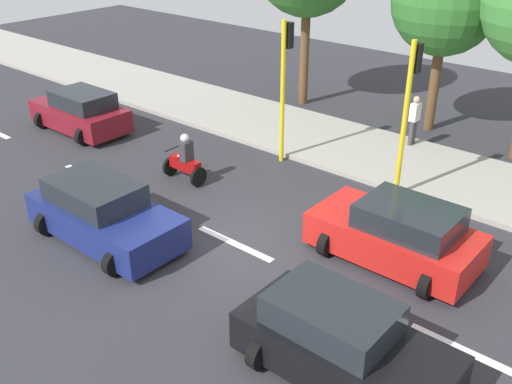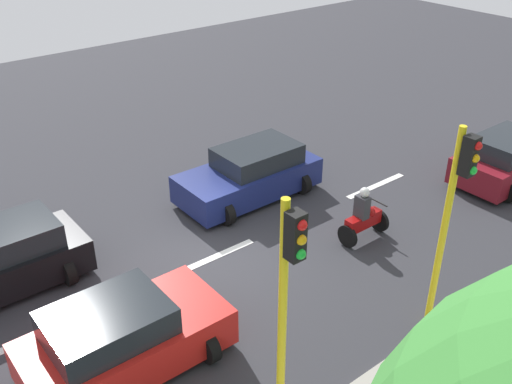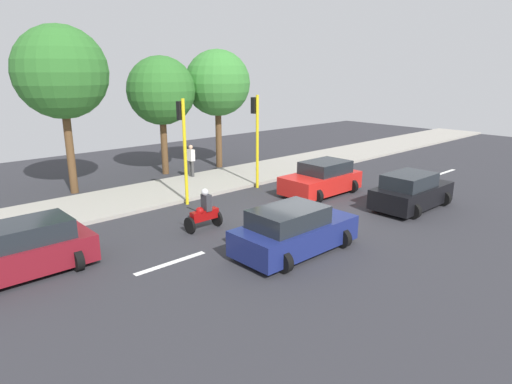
% 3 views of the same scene
% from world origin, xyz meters
% --- Properties ---
extents(ground_plane, '(40.00, 60.00, 0.10)m').
position_xyz_m(ground_plane, '(0.00, 0.00, -0.05)').
color(ground_plane, '#2D2D33').
extents(sidewalk, '(4.00, 60.00, 0.15)m').
position_xyz_m(sidewalk, '(7.00, 0.00, 0.07)').
color(sidewalk, '#9E998E').
rests_on(sidewalk, ground).
extents(lane_stripe_north, '(0.20, 2.40, 0.01)m').
position_xyz_m(lane_stripe_north, '(0.00, -6.00, 0.01)').
color(lane_stripe_north, white).
rests_on(lane_stripe_north, ground).
extents(lane_stripe_mid, '(0.20, 2.40, 0.01)m').
position_xyz_m(lane_stripe_mid, '(0.00, 0.00, 0.01)').
color(lane_stripe_mid, white).
rests_on(lane_stripe_mid, ground).
extents(lane_stripe_south, '(0.20, 2.40, 0.01)m').
position_xyz_m(lane_stripe_south, '(0.00, 6.00, 0.01)').
color(lane_stripe_south, white).
rests_on(lane_stripe_south, ground).
extents(car_dark_blue, '(2.27, 4.17, 1.52)m').
position_xyz_m(car_dark_blue, '(-1.90, 2.65, 0.71)').
color(car_dark_blue, navy).
rests_on(car_dark_blue, ground).
extents(car_black, '(2.21, 3.89, 1.52)m').
position_xyz_m(car_black, '(-2.04, -4.39, 0.71)').
color(car_black, black).
rests_on(car_black, ground).
extents(car_maroon, '(2.18, 3.86, 1.52)m').
position_xyz_m(car_maroon, '(2.17, 9.44, 0.71)').
color(car_maroon, maroon).
rests_on(car_maroon, ground).
extents(car_red, '(2.32, 3.89, 1.52)m').
position_xyz_m(car_red, '(1.92, -3.38, 0.71)').
color(car_red, red).
rests_on(car_red, ground).
extents(motorcycle, '(0.60, 1.30, 1.53)m').
position_xyz_m(motorcycle, '(1.70, 3.53, 0.64)').
color(motorcycle, black).
rests_on(motorcycle, ground).
extents(pedestrian_near_signal, '(0.40, 0.24, 1.69)m').
position_xyz_m(pedestrian_near_signal, '(8.42, -0.51, 1.06)').
color(pedestrian_near_signal, '#3F3F3F').
rests_on(pedestrian_near_signal, sidewalk).
extents(traffic_light_corner, '(0.49, 0.24, 4.50)m').
position_xyz_m(traffic_light_corner, '(4.85, -1.89, 2.93)').
color(traffic_light_corner, yellow).
rests_on(traffic_light_corner, ground).
extents(traffic_light_midblock, '(0.49, 0.24, 4.50)m').
position_xyz_m(traffic_light_midblock, '(4.85, 2.24, 2.93)').
color(traffic_light_midblock, yellow).
rests_on(traffic_light_midblock, ground).
extents(street_tree_south, '(3.64, 3.64, 6.38)m').
position_xyz_m(street_tree_south, '(10.49, -0.16, 4.54)').
color(street_tree_south, brown).
rests_on(street_tree_south, ground).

